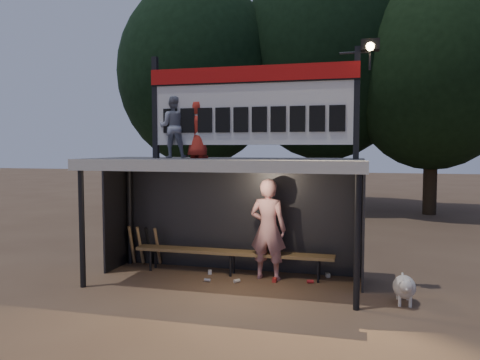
{
  "coord_description": "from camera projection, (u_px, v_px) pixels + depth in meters",
  "views": [
    {
      "loc": [
        2.41,
        -8.24,
        2.52
      ],
      "look_at": [
        0.2,
        0.4,
        1.9
      ],
      "focal_mm": 35.0,
      "sensor_mm": 36.0,
      "label": 1
    }
  ],
  "objects": [
    {
      "name": "ground",
      "position": [
        224.0,
        282.0,
        8.74
      ],
      "size": [
        80.0,
        80.0,
        0.0
      ],
      "primitive_type": "plane",
      "color": "brown",
      "rests_on": "ground"
    },
    {
      "name": "player",
      "position": [
        268.0,
        229.0,
        8.91
      ],
      "size": [
        0.75,
        0.53,
        1.94
      ],
      "primitive_type": "imported",
      "rotation": [
        0.0,
        0.0,
        3.05
      ],
      "color": "silver",
      "rests_on": "ground"
    },
    {
      "name": "child_a",
      "position": [
        174.0,
        127.0,
        8.79
      ],
      "size": [
        0.63,
        0.52,
        1.17
      ],
      "primitive_type": "imported",
      "rotation": [
        0.0,
        0.0,
        3.3
      ],
      "color": "gray",
      "rests_on": "dugout_shelter"
    },
    {
      "name": "child_b",
      "position": [
        198.0,
        129.0,
        8.72
      ],
      "size": [
        0.62,
        0.52,
        1.08
      ],
      "primitive_type": "imported",
      "rotation": [
        0.0,
        0.0,
        2.75
      ],
      "color": "#A42419",
      "rests_on": "dugout_shelter"
    },
    {
      "name": "dugout_shelter",
      "position": [
        228.0,
        183.0,
        8.84
      ],
      "size": [
        5.1,
        2.08,
        2.32
      ],
      "color": "#39393C",
      "rests_on": "ground"
    },
    {
      "name": "scoreboard_assembly",
      "position": [
        254.0,
        103.0,
        8.36
      ],
      "size": [
        4.1,
        0.27,
        1.99
      ],
      "color": "black",
      "rests_on": "dugout_shelter"
    },
    {
      "name": "bench",
      "position": [
        232.0,
        253.0,
        9.24
      ],
      "size": [
        4.0,
        0.35,
        0.48
      ],
      "color": "olive",
      "rests_on": "ground"
    },
    {
      "name": "tree_left",
      "position": [
        198.0,
        74.0,
        19.01
      ],
      "size": [
        6.46,
        6.46,
        9.27
      ],
      "color": "black",
      "rests_on": "ground"
    },
    {
      "name": "tree_mid",
      "position": [
        326.0,
        59.0,
        19.17
      ],
      "size": [
        7.22,
        7.22,
        10.36
      ],
      "color": "#322116",
      "rests_on": "ground"
    },
    {
      "name": "tree_right",
      "position": [
        433.0,
        75.0,
        17.29
      ],
      "size": [
        6.08,
        6.08,
        8.72
      ],
      "color": "#302315",
      "rests_on": "ground"
    },
    {
      "name": "dog",
      "position": [
        404.0,
        287.0,
        7.52
      ],
      "size": [
        0.36,
        0.81,
        0.49
      ],
      "color": "beige",
      "rests_on": "ground"
    },
    {
      "name": "bats",
      "position": [
        144.0,
        245.0,
        10.0
      ],
      "size": [
        0.68,
        0.35,
        0.84
      ],
      "color": "olive",
      "rests_on": "ground"
    },
    {
      "name": "litter",
      "position": [
        261.0,
        278.0,
        8.9
      ],
      "size": [
        2.4,
        0.98,
        0.08
      ],
      "color": "red",
      "rests_on": "ground"
    }
  ]
}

